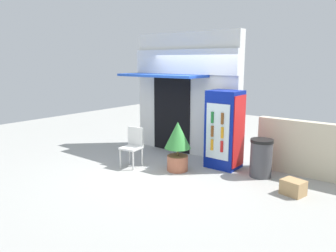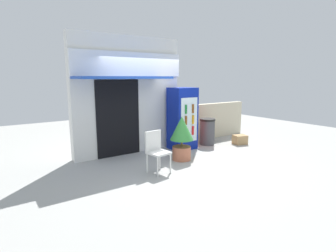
% 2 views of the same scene
% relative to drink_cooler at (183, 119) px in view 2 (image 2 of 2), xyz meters
% --- Properties ---
extents(ground, '(16.00, 16.00, 0.00)m').
position_rel_drink_cooler_xyz_m(ground, '(-0.99, -0.94, -0.86)').
color(ground, '#A3A39E').
extents(storefront_building, '(3.02, 1.11, 3.05)m').
position_rel_drink_cooler_xyz_m(storefront_building, '(-1.44, 0.49, 0.71)').
color(storefront_building, silver).
rests_on(storefront_building, ground).
extents(drink_cooler, '(0.71, 0.64, 1.73)m').
position_rel_drink_cooler_xyz_m(drink_cooler, '(0.00, 0.00, 0.00)').
color(drink_cooler, navy).
rests_on(drink_cooler, ground).
extents(plastic_chair, '(0.46, 0.45, 0.89)m').
position_rel_drink_cooler_xyz_m(plastic_chair, '(-1.65, -1.20, -0.35)').
color(plastic_chair, silver).
rests_on(plastic_chair, ground).
extents(potted_plant_near_shop, '(0.57, 0.57, 1.08)m').
position_rel_drink_cooler_xyz_m(potted_plant_near_shop, '(-0.67, -0.83, -0.24)').
color(potted_plant_near_shop, '#BC6B4C').
rests_on(potted_plant_near_shop, ground).
extents(trash_bin, '(0.47, 0.47, 0.79)m').
position_rel_drink_cooler_xyz_m(trash_bin, '(0.90, -0.06, -0.47)').
color(trash_bin, '#47474C').
rests_on(trash_bin, ground).
extents(stone_boundary_wall, '(2.44, 0.21, 1.15)m').
position_rel_drink_cooler_xyz_m(stone_boundary_wall, '(1.81, 0.55, -0.29)').
color(stone_boundary_wall, beige).
rests_on(stone_boundary_wall, ground).
extents(cardboard_box, '(0.44, 0.39, 0.27)m').
position_rel_drink_cooler_xyz_m(cardboard_box, '(1.75, -0.61, -0.73)').
color(cardboard_box, tan).
rests_on(cardboard_box, ground).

